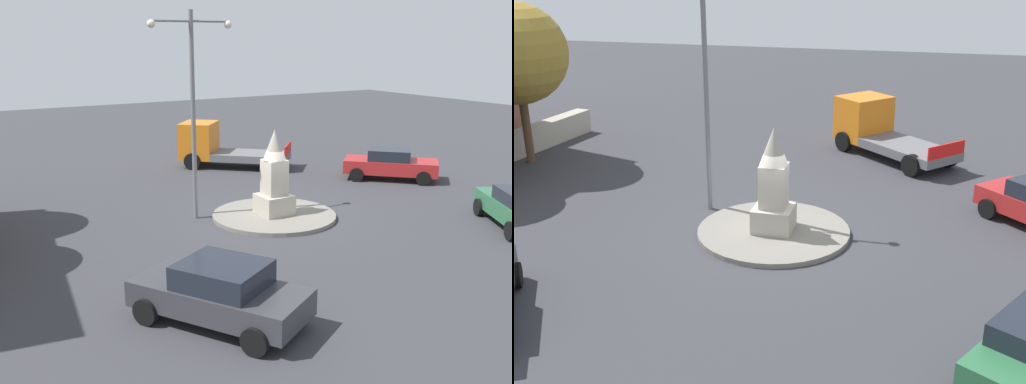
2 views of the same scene
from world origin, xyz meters
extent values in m
plane|color=#38383D|center=(0.00, 0.00, 0.00)|extent=(80.00, 80.00, 0.00)
cylinder|color=gray|center=(0.00, 0.00, 0.08)|extent=(4.54, 4.54, 0.15)
cube|color=#B2AA99|center=(0.00, 0.00, 0.51)|extent=(1.16, 1.16, 0.72)
cube|color=#B2AA99|center=(0.00, 0.00, 1.52)|extent=(0.76, 0.76, 1.30)
cone|color=#B2AA99|center=(0.00, 0.00, 2.73)|extent=(0.84, 0.84, 1.11)
cylinder|color=slate|center=(2.49, -1.43, 3.67)|extent=(0.16, 0.16, 7.33)
cylinder|color=black|center=(-5.24, 6.11, 0.32)|extent=(0.52, 0.66, 0.64)
cylinder|color=black|center=(-6.28, -2.78, 0.32)|extent=(0.61, 0.61, 0.64)
cylinder|color=black|center=(-7.49, -3.96, 0.32)|extent=(0.61, 0.61, 0.64)
cylinder|color=black|center=(5.49, 4.61, 0.32)|extent=(0.51, 0.66, 0.64)
cube|color=orange|center=(-1.63, -9.67, 1.33)|extent=(2.57, 2.59, 1.82)
cube|color=slate|center=(-3.64, -7.83, 0.60)|extent=(4.17, 4.06, 0.36)
cube|color=red|center=(-5.02, -6.57, 1.03)|extent=(1.35, 1.47, 0.50)
cylinder|color=black|center=(-0.91, -8.97, 0.42)|extent=(0.81, 0.77, 0.84)
cylinder|color=black|center=(-2.27, -10.45, 0.42)|extent=(0.81, 0.77, 0.84)
cylinder|color=black|center=(-3.80, -6.32, 0.42)|extent=(0.81, 0.77, 0.84)
cylinder|color=black|center=(-5.16, -7.80, 0.42)|extent=(0.81, 0.77, 0.84)
cylinder|color=brown|center=(11.13, -4.46, 1.48)|extent=(0.33, 0.33, 2.96)
sphere|color=olive|center=(11.13, -4.46, 4.31)|extent=(3.85, 3.85, 3.85)
camera|label=1|loc=(11.29, 17.48, 6.43)|focal=41.52mm
camera|label=2|loc=(-3.92, 16.46, 7.73)|focal=43.64mm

